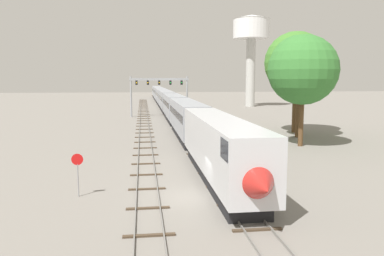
{
  "coord_description": "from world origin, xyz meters",
  "views": [
    {
      "loc": [
        -3.71,
        -23.88,
        7.7
      ],
      "look_at": [
        1.0,
        12.0,
        3.0
      ],
      "focal_mm": 35.33,
      "sensor_mm": 36.0,
      "label": 1
    }
  ],
  "objects_px": {
    "water_tower": "(251,34)",
    "stop_sign": "(78,169)",
    "signal_gantry": "(159,87)",
    "trackside_tree_left": "(296,63)",
    "trackside_tree_mid": "(303,70)",
    "trackside_tree_right": "(300,65)",
    "passenger_train": "(166,100)"
  },
  "relations": [
    {
      "from": "stop_sign",
      "to": "trackside_tree_mid",
      "type": "xyz_separation_m",
      "value": [
        22.34,
        16.19,
        6.84
      ]
    },
    {
      "from": "trackside_tree_left",
      "to": "trackside_tree_right",
      "type": "relative_size",
      "value": 1.07
    },
    {
      "from": "signal_gantry",
      "to": "stop_sign",
      "type": "relative_size",
      "value": 4.2
    },
    {
      "from": "passenger_train",
      "to": "trackside_tree_right",
      "type": "bearing_deg",
      "value": -71.55
    },
    {
      "from": "trackside_tree_mid",
      "to": "trackside_tree_right",
      "type": "distance_m",
      "value": 6.85
    },
    {
      "from": "water_tower",
      "to": "passenger_train",
      "type": "bearing_deg",
      "value": -153.62
    },
    {
      "from": "stop_sign",
      "to": "trackside_tree_left",
      "type": "distance_m",
      "value": 38.28
    },
    {
      "from": "stop_sign",
      "to": "trackside_tree_mid",
      "type": "relative_size",
      "value": 0.23
    },
    {
      "from": "signal_gantry",
      "to": "trackside_tree_mid",
      "type": "bearing_deg",
      "value": -68.33
    },
    {
      "from": "stop_sign",
      "to": "trackside_tree_right",
      "type": "height_order",
      "value": "trackside_tree_right"
    },
    {
      "from": "signal_gantry",
      "to": "trackside_tree_mid",
      "type": "distance_m",
      "value": 39.6
    },
    {
      "from": "passenger_train",
      "to": "water_tower",
      "type": "height_order",
      "value": "water_tower"
    },
    {
      "from": "passenger_train",
      "to": "stop_sign",
      "type": "height_order",
      "value": "passenger_train"
    },
    {
      "from": "passenger_train",
      "to": "trackside_tree_right",
      "type": "height_order",
      "value": "trackside_tree_right"
    },
    {
      "from": "water_tower",
      "to": "trackside_tree_mid",
      "type": "relative_size",
      "value": 1.99
    },
    {
      "from": "water_tower",
      "to": "trackside_tree_mid",
      "type": "height_order",
      "value": "water_tower"
    },
    {
      "from": "water_tower",
      "to": "trackside_tree_right",
      "type": "xyz_separation_m",
      "value": [
        -9.73,
        -56.0,
        -10.4
      ]
    },
    {
      "from": "water_tower",
      "to": "trackside_tree_mid",
      "type": "bearing_deg",
      "value": -100.92
    },
    {
      "from": "signal_gantry",
      "to": "trackside_tree_left",
      "type": "xyz_separation_m",
      "value": [
        18.21,
        -25.97,
        3.89
      ]
    },
    {
      "from": "water_tower",
      "to": "stop_sign",
      "type": "distance_m",
      "value": 87.66
    },
    {
      "from": "trackside_tree_left",
      "to": "trackside_tree_mid",
      "type": "relative_size",
      "value": 1.13
    },
    {
      "from": "signal_gantry",
      "to": "water_tower",
      "type": "relative_size",
      "value": 0.48
    },
    {
      "from": "signal_gantry",
      "to": "water_tower",
      "type": "bearing_deg",
      "value": 43.95
    },
    {
      "from": "signal_gantry",
      "to": "trackside_tree_right",
      "type": "bearing_deg",
      "value": -60.87
    },
    {
      "from": "passenger_train",
      "to": "stop_sign",
      "type": "bearing_deg",
      "value": -98.55
    },
    {
      "from": "signal_gantry",
      "to": "trackside_tree_mid",
      "type": "height_order",
      "value": "trackside_tree_mid"
    },
    {
      "from": "water_tower",
      "to": "trackside_tree_left",
      "type": "xyz_separation_m",
      "value": [
        -8.43,
        -51.65,
        -9.97
      ]
    },
    {
      "from": "stop_sign",
      "to": "trackside_tree_right",
      "type": "bearing_deg",
      "value": 42.49
    },
    {
      "from": "passenger_train",
      "to": "trackside_tree_left",
      "type": "height_order",
      "value": "trackside_tree_left"
    },
    {
      "from": "stop_sign",
      "to": "trackside_tree_mid",
      "type": "distance_m",
      "value": 28.42
    },
    {
      "from": "passenger_train",
      "to": "signal_gantry",
      "type": "xyz_separation_m",
      "value": [
        -2.25,
        -13.58,
        3.46
      ]
    },
    {
      "from": "signal_gantry",
      "to": "trackside_tree_mid",
      "type": "xyz_separation_m",
      "value": [
        14.59,
        -36.72,
        2.64
      ]
    }
  ]
}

